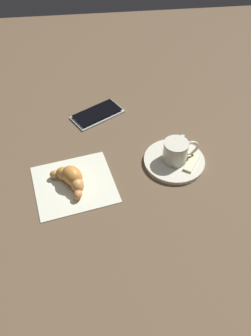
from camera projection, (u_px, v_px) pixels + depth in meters
ground_plane at (129, 176)px, 0.85m from camera, size 1.80×1.80×0.00m
saucer at (174, 161)px, 0.87m from camera, size 0.15×0.15×0.01m
espresso_cup at (176, 151)px, 0.85m from camera, size 0.09×0.06×0.06m
teaspoon at (178, 156)px, 0.87m from camera, size 0.06×0.12×0.01m
sugar_packet at (191, 163)px, 0.86m from camera, size 0.05×0.06×0.01m
napkin at (74, 184)px, 0.83m from camera, size 0.21×0.20×0.00m
croissant at (71, 178)px, 0.81m from camera, size 0.09×0.10×0.05m
cell_phone at (97, 114)px, 1.00m from camera, size 0.16×0.13×0.01m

